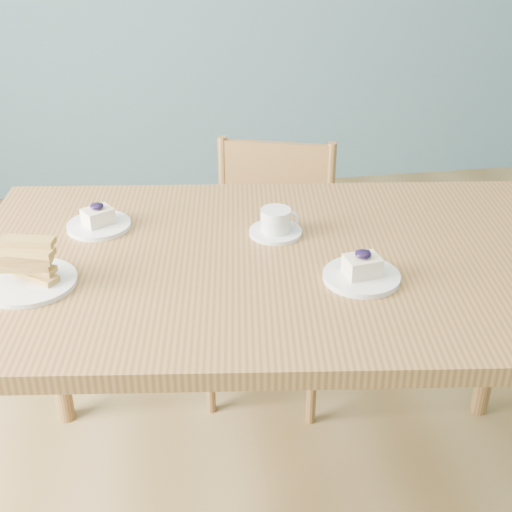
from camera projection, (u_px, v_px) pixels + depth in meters
room at (450, 38)px, 1.29m from camera, size 5.01×5.01×2.71m
dining_table at (285, 286)px, 1.72m from camera, size 1.62×1.06×0.81m
dining_chair at (270, 274)px, 2.35m from camera, size 0.49×0.48×0.86m
cheesecake_plate_near at (362, 272)px, 1.58m from camera, size 0.17×0.17×0.07m
cheesecake_plate_far at (99, 221)px, 1.80m from camera, size 0.16×0.16×0.07m
coffee_cup at (276, 224)px, 1.77m from camera, size 0.13×0.13×0.07m
biscotti_plate at (28, 270)px, 1.55m from camera, size 0.21×0.21×0.11m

